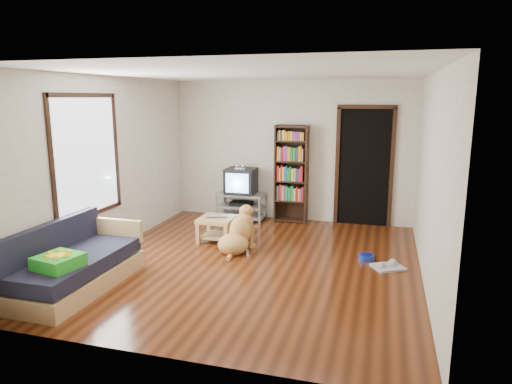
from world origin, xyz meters
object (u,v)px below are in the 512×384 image
(coffee_table, at_px, (217,225))
(dog_bowl, at_px, (366,257))
(green_cushion, at_px, (59,261))
(tv_stand, at_px, (241,205))
(bookshelf, at_px, (291,169))
(sofa, at_px, (75,267))
(dog, at_px, (238,234))
(laptop, at_px, (216,217))
(crt_tv, at_px, (241,181))
(grey_rag, at_px, (388,267))

(coffee_table, bearing_deg, dog_bowl, -5.48)
(green_cushion, distance_m, tv_stand, 4.15)
(tv_stand, relative_size, bookshelf, 0.50)
(tv_stand, bearing_deg, bookshelf, 5.63)
(green_cushion, height_order, dog_bowl, green_cushion)
(tv_stand, relative_size, sofa, 0.50)
(green_cushion, bearing_deg, tv_stand, 88.52)
(sofa, bearing_deg, dog_bowl, 29.90)
(dog_bowl, relative_size, dog, 0.26)
(laptop, relative_size, tv_stand, 0.39)
(laptop, relative_size, crt_tv, 0.61)
(sofa, bearing_deg, tv_stand, 74.98)
(green_cushion, xyz_separation_m, crt_tv, (0.85, 4.07, 0.25))
(laptop, bearing_deg, bookshelf, 34.68)
(laptop, height_order, sofa, sofa)
(tv_stand, bearing_deg, sofa, -105.02)
(green_cushion, height_order, coffee_table, green_cushion)
(dog_bowl, height_order, coffee_table, coffee_table)
(dog, bearing_deg, green_cushion, -121.51)
(bookshelf, bearing_deg, tv_stand, -174.37)
(dog, bearing_deg, tv_stand, 106.38)
(tv_stand, height_order, dog, dog)
(dog_bowl, distance_m, coffee_table, 2.39)
(bookshelf, bearing_deg, grey_rag, -48.75)
(green_cushion, relative_size, dog, 0.51)
(green_cushion, xyz_separation_m, tv_stand, (0.85, 4.05, -0.22))
(dog_bowl, bearing_deg, sofa, -150.10)
(laptop, height_order, bookshelf, bookshelf)
(laptop, height_order, dog_bowl, laptop)
(green_cushion, bearing_deg, laptop, 80.99)
(green_cushion, relative_size, grey_rag, 1.09)
(coffee_table, bearing_deg, tv_stand, 92.15)
(dog_bowl, height_order, crt_tv, crt_tv)
(dog_bowl, relative_size, sofa, 0.12)
(sofa, distance_m, coffee_table, 2.41)
(grey_rag, bearing_deg, crt_tv, 144.39)
(laptop, xyz_separation_m, bookshelf, (0.90, 1.57, 0.59))
(sofa, bearing_deg, laptop, 64.44)
(grey_rag, relative_size, bookshelf, 0.22)
(tv_stand, xyz_separation_m, dog, (0.53, -1.80, -0.01))
(dog, bearing_deg, bookshelf, 77.49)
(crt_tv, xyz_separation_m, sofa, (-0.97, -3.65, -0.48))
(crt_tv, bearing_deg, bookshelf, 4.32)
(grey_rag, bearing_deg, dog, 176.70)
(laptop, height_order, grey_rag, laptop)
(laptop, distance_m, dog_bowl, 2.41)
(grey_rag, bearing_deg, green_cushion, -149.27)
(dog_bowl, xyz_separation_m, crt_tv, (-2.42, 1.70, 0.70))
(dog_bowl, bearing_deg, laptop, 175.24)
(crt_tv, xyz_separation_m, dog, (0.53, -1.82, -0.48))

